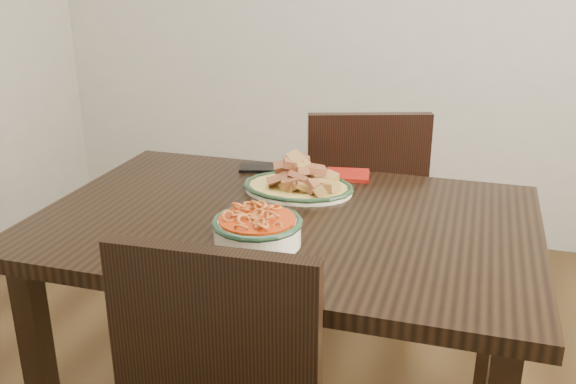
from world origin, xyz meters
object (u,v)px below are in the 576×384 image
(chair_far, at_px, (362,209))
(noodle_bowl, at_px, (257,227))
(dining_table, at_px, (286,248))
(smartphone, at_px, (264,168))
(fish_plate, at_px, (298,177))

(chair_far, xyz_separation_m, noodle_bowl, (-0.09, -0.90, 0.29))
(dining_table, bearing_deg, chair_far, 84.02)
(chair_far, bearing_deg, smartphone, 37.02)
(noodle_bowl, distance_m, smartphone, 0.56)
(noodle_bowl, bearing_deg, chair_far, 84.35)
(dining_table, height_order, noodle_bowl, noodle_bowl)
(chair_far, bearing_deg, fish_plate, 61.44)
(chair_far, xyz_separation_m, fish_plate, (-0.10, -0.53, 0.30))
(dining_table, bearing_deg, fish_plate, 96.14)
(dining_table, relative_size, chair_far, 1.44)
(fish_plate, bearing_deg, chair_far, 79.79)
(smartphone, bearing_deg, fish_plate, -60.31)
(dining_table, height_order, chair_far, chair_far)
(chair_far, height_order, noodle_bowl, chair_far)
(fish_plate, bearing_deg, dining_table, -83.86)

